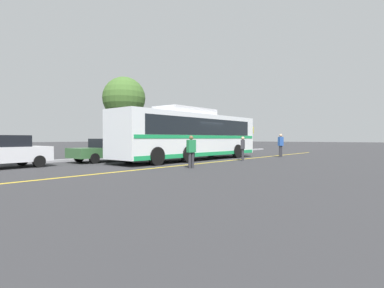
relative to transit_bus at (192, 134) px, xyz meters
The scene contains 11 objects.
ground_plane 1.85m from the transit_bus, 15.72° to the right, with size 220.00×220.00×0.00m, color #2D2D30.
lane_strip_0 2.81m from the transit_bus, 89.56° to the right, with size 0.20×32.10×0.01m, color gold.
curb_strip 5.39m from the transit_bus, 89.81° to the left, with size 40.10×0.36×0.15m, color #99999E.
transit_bus is the anchor object (origin of this frame).
parked_car_0 10.70m from the transit_bus, 161.83° to the left, with size 4.06×2.23×1.61m.
parked_car_1 5.56m from the transit_bus, 143.49° to the left, with size 4.66×1.92×1.44m.
pedestrian_0 5.62m from the transit_bus, 139.86° to the right, with size 0.46×0.32×1.59m.
pedestrian_1 7.71m from the transit_bus, 24.31° to the right, with size 0.47×0.34×1.80m.
pedestrian_2 3.48m from the transit_bus, 58.23° to the right, with size 0.47×0.37×1.57m.
bus_stop_sign 7.07m from the transit_bus, ahead, with size 0.07×0.40×2.46m.
tree_1 10.47m from the transit_bus, 79.82° to the left, with size 3.91×3.91×7.13m.
Camera 1 is at (-15.87, -12.86, 1.45)m, focal length 28.00 mm.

